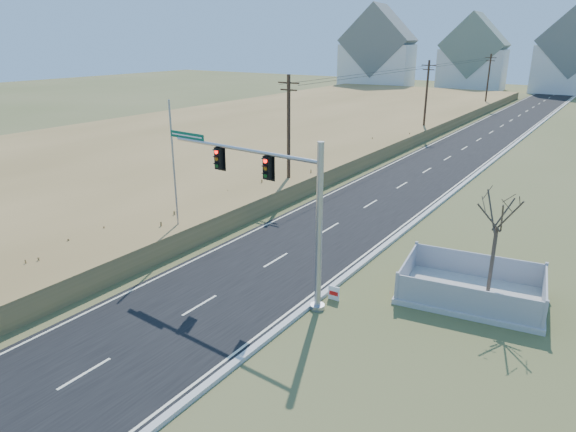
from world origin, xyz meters
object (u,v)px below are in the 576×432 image
object	(u,v)px
traffic_signal_mast	(284,203)
flagpole	(175,190)
fence_enclosure	(471,292)
bare_tree	(499,210)
open_sign	(334,293)

from	to	relation	value
traffic_signal_mast	flagpole	distance (m)	8.95
flagpole	fence_enclosure	bearing A→B (deg)	10.35
fence_enclosure	bare_tree	bearing A→B (deg)	-24.76
fence_enclosure	bare_tree	world-z (taller)	bare_tree
traffic_signal_mast	fence_enclosure	world-z (taller)	traffic_signal_mast
fence_enclosure	open_sign	world-z (taller)	fence_enclosure
fence_enclosure	open_sign	distance (m)	6.41
bare_tree	flagpole	bearing A→B (deg)	-170.88
traffic_signal_mast	bare_tree	xyz separation A→B (m)	(8.08, 4.51, -0.07)
fence_enclosure	flagpole	distance (m)	16.51
traffic_signal_mast	bare_tree	world-z (taller)	traffic_signal_mast
fence_enclosure	bare_tree	size ratio (longest dim) A/B	1.23
open_sign	bare_tree	size ratio (longest dim) A/B	0.12
flagpole	bare_tree	xyz separation A→B (m)	(16.74, 2.69, 1.19)
traffic_signal_mast	open_sign	world-z (taller)	traffic_signal_mast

